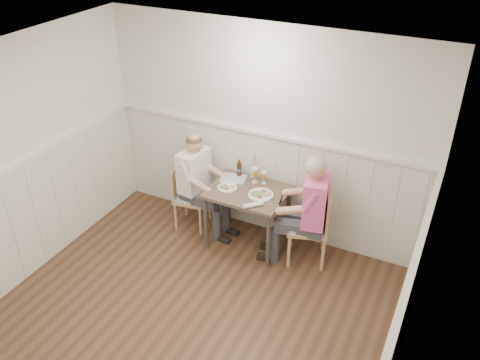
% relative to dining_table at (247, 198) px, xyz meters
% --- Properties ---
extents(ground_plane, '(4.50, 4.50, 0.00)m').
position_rel_dining_table_xyz_m(ground_plane, '(0.02, -1.84, -0.65)').
color(ground_plane, '#472B1B').
extents(room_shell, '(4.04, 4.54, 2.60)m').
position_rel_dining_table_xyz_m(room_shell, '(0.02, -1.84, 0.87)').
color(room_shell, white).
rests_on(room_shell, ground).
extents(wainscot, '(4.00, 4.49, 1.34)m').
position_rel_dining_table_xyz_m(wainscot, '(0.02, -1.15, 0.04)').
color(wainscot, silver).
rests_on(wainscot, ground).
extents(dining_table, '(0.91, 0.70, 0.75)m').
position_rel_dining_table_xyz_m(dining_table, '(0.00, 0.00, 0.00)').
color(dining_table, brown).
rests_on(dining_table, ground).
extents(chair_right, '(0.56, 0.56, 0.94)m').
position_rel_dining_table_xyz_m(chair_right, '(0.80, 0.05, -0.14)').
color(chair_right, tan).
rests_on(chair_right, ground).
extents(chair_left, '(0.45, 0.45, 0.83)m').
position_rel_dining_table_xyz_m(chair_left, '(-0.84, 0.03, -0.20)').
color(chair_left, tan).
rests_on(chair_left, ground).
extents(man_in_pink, '(0.70, 0.51, 1.39)m').
position_rel_dining_table_xyz_m(man_in_pink, '(0.78, -0.01, -0.06)').
color(man_in_pink, '#3F3F47').
rests_on(man_in_pink, ground).
extents(diner_cream, '(0.64, 0.45, 1.32)m').
position_rel_dining_table_xyz_m(diner_cream, '(-0.71, 0.04, -0.10)').
color(diner_cream, '#3F3F47').
rests_on(diner_cream, ground).
extents(plate_man, '(0.29, 0.29, 0.07)m').
position_rel_dining_table_xyz_m(plate_man, '(0.17, -0.04, 0.13)').
color(plate_man, white).
rests_on(plate_man, dining_table).
extents(plate_diner, '(0.23, 0.23, 0.06)m').
position_rel_dining_table_xyz_m(plate_diner, '(-0.25, -0.06, 0.12)').
color(plate_diner, white).
rests_on(plate_diner, dining_table).
extents(beer_glass_a, '(0.06, 0.06, 0.15)m').
position_rel_dining_table_xyz_m(beer_glass_a, '(0.10, 0.23, 0.21)').
color(beer_glass_a, silver).
rests_on(beer_glass_a, dining_table).
extents(beer_glass_b, '(0.08, 0.08, 0.19)m').
position_rel_dining_table_xyz_m(beer_glass_b, '(-0.00, 0.21, 0.23)').
color(beer_glass_b, silver).
rests_on(beer_glass_b, dining_table).
extents(beer_bottle, '(0.06, 0.06, 0.22)m').
position_rel_dining_table_xyz_m(beer_bottle, '(-0.24, 0.27, 0.20)').
color(beer_bottle, '#311C0D').
rests_on(beer_bottle, dining_table).
extents(rolled_napkin, '(0.20, 0.19, 0.05)m').
position_rel_dining_table_xyz_m(rolled_napkin, '(0.20, -0.28, 0.13)').
color(rolled_napkin, white).
rests_on(rolled_napkin, dining_table).
extents(grass_vase, '(0.04, 0.04, 0.33)m').
position_rel_dining_table_xyz_m(grass_vase, '(-0.08, 0.31, 0.25)').
color(grass_vase, silver).
rests_on(grass_vase, dining_table).
extents(gingham_mat, '(0.34, 0.29, 0.01)m').
position_rel_dining_table_xyz_m(gingham_mat, '(-0.27, 0.17, 0.10)').
color(gingham_mat, '#6889B2').
rests_on(gingham_mat, dining_table).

